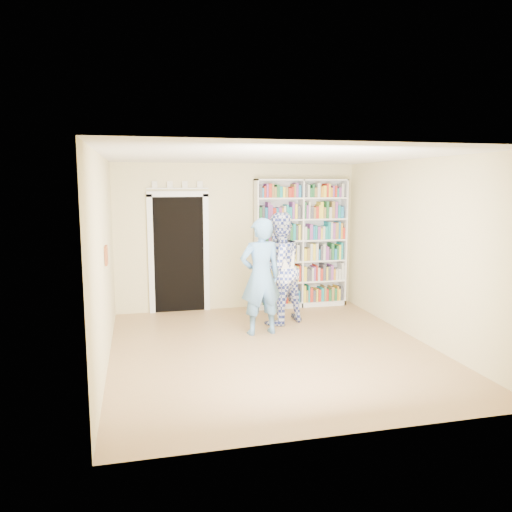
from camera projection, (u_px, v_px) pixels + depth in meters
The scene contains 11 objects.
floor at pixel (273, 349), 7.08m from camera, with size 5.00×5.00×0.00m, color #A57C50.
ceiling at pixel (274, 156), 6.69m from camera, with size 5.00×5.00×0.00m, color white.
wall_back at pixel (238, 237), 9.29m from camera, with size 4.50×4.50×0.00m, color beige.
wall_left at pixel (104, 261), 6.37m from camera, with size 5.00×5.00×0.00m, color beige.
wall_right at pixel (419, 250), 7.40m from camera, with size 5.00×5.00×0.00m, color beige.
bookshelf at pixel (301, 243), 9.43m from camera, with size 1.76×0.33×2.42m.
doorway at pixel (179, 248), 9.04m from camera, with size 1.10×0.08×2.43m.
wall_art at pixel (106, 255), 6.56m from camera, with size 0.03×0.25×0.25m, color maroon.
man_blue at pixel (261, 277), 7.71m from camera, with size 0.66×0.44×1.82m, color #588CC3.
man_plaid at pixel (278, 269), 8.29m from camera, with size 0.91×0.71×1.87m, color #303D92.
paper_sheet at pixel (288, 261), 8.06m from camera, with size 0.23×0.01×0.32m, color white.
Camera 1 is at (-1.82, -6.57, 2.34)m, focal length 35.00 mm.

